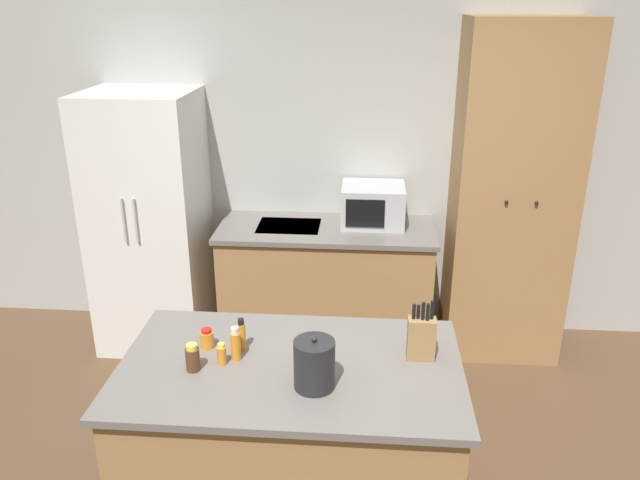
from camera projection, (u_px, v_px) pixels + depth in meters
name	position (u px, v px, depth m)	size (l,w,h in m)	color
wall_back	(352.00, 163.00, 4.58)	(7.20, 0.06, 2.60)	#B2B2AD
refrigerator	(150.00, 223.00, 4.47)	(0.75, 0.72, 1.86)	white
back_counter	(326.00, 285.00, 4.59)	(1.54, 0.66, 0.92)	#9E7547
pantry_cabinet	(511.00, 196.00, 4.27)	(0.79, 0.57, 2.33)	#9E7547
kitchen_island	(292.00, 445.00, 2.97)	(1.55, 0.92, 0.90)	#9E7547
microwave	(373.00, 205.00, 4.43)	(0.44, 0.40, 0.28)	#B2B5B7
knife_block	(421.00, 337.00, 2.82)	(0.13, 0.07, 0.29)	#9E7547
spice_bottle_tall_dark	(193.00, 358.00, 2.74)	(0.06, 0.06, 0.13)	#563319
spice_bottle_short_red	(242.00, 335.00, 2.90)	(0.04, 0.04, 0.16)	orange
spice_bottle_amber_oil	(207.00, 339.00, 2.93)	(0.06, 0.06, 0.10)	orange
spice_bottle_green_herb	(222.00, 355.00, 2.79)	(0.04, 0.04, 0.11)	orange
spice_bottle_pale_salt	(236.00, 345.00, 2.82)	(0.05, 0.05, 0.16)	orange
kettle	(314.00, 364.00, 2.61)	(0.17, 0.17, 0.24)	#232326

